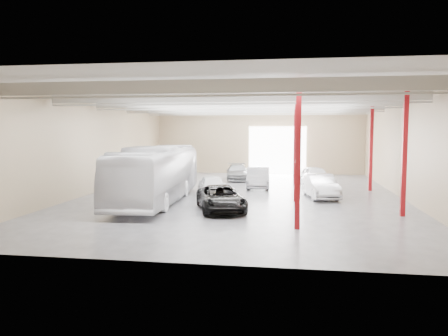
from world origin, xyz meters
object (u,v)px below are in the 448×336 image
(car_right_near, at_px, (321,186))
(car_right_far, at_px, (315,176))
(coach_bus, at_px, (157,174))
(black_sedan, at_px, (221,198))
(car_row_c, at_px, (237,172))
(car_row_a, at_px, (212,186))
(car_row_b, at_px, (258,177))

(car_right_near, relative_size, car_right_far, 1.05)
(coach_bus, xyz_separation_m, black_sedan, (4.63, -2.48, -1.09))
(coach_bus, distance_m, car_right_near, 11.20)
(coach_bus, relative_size, car_row_c, 2.64)
(car_right_near, bearing_deg, car_row_a, 175.05)
(black_sedan, height_order, car_row_c, black_sedan)
(black_sedan, distance_m, car_right_far, 13.81)
(coach_bus, bearing_deg, car_row_a, 37.90)
(black_sedan, bearing_deg, car_row_a, 87.55)
(car_right_near, xyz_separation_m, car_right_far, (0.00, 6.59, -0.01))
(car_row_c, height_order, car_right_near, car_right_near)
(coach_bus, xyz_separation_m, car_row_a, (3.18, 2.72, -1.08))
(coach_bus, distance_m, car_right_far, 14.61)
(car_row_a, relative_size, car_right_far, 0.91)
(car_row_c, bearing_deg, car_row_a, -101.14)
(black_sedan, relative_size, car_right_near, 1.06)
(car_row_c, bearing_deg, coach_bus, -114.11)
(coach_bus, bearing_deg, black_sedan, -30.80)
(black_sedan, xyz_separation_m, car_row_b, (1.35, 10.40, 0.10))
(car_row_b, relative_size, car_right_far, 1.06)
(coach_bus, bearing_deg, car_row_b, 50.32)
(black_sedan, xyz_separation_m, car_row_a, (-1.45, 5.20, 0.01))
(car_row_a, bearing_deg, car_row_b, 43.81)
(black_sedan, xyz_separation_m, car_right_far, (6.01, 12.44, 0.08))
(car_row_c, bearing_deg, car_right_near, -62.95)
(coach_bus, xyz_separation_m, car_row_c, (3.65, 13.12, -1.10))
(car_row_b, xyz_separation_m, car_right_near, (4.66, -4.55, -0.01))
(coach_bus, height_order, black_sedan, coach_bus)
(coach_bus, height_order, car_right_near, coach_bus)
(coach_bus, relative_size, black_sedan, 2.48)
(car_right_near, bearing_deg, car_row_b, 125.76)
(coach_bus, distance_m, black_sedan, 5.36)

